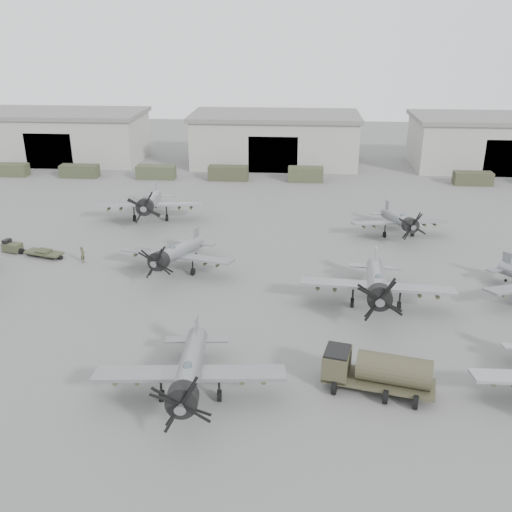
# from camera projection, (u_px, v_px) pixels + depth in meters

# --- Properties ---
(ground) EXTENTS (220.00, 220.00, 0.00)m
(ground) POSITION_uv_depth(u_px,v_px,m) (239.00, 347.00, 44.01)
(ground) COLOR #5C5C59
(ground) RESTS_ON ground
(hangar_left) EXTENTS (29.00, 14.80, 8.70)m
(hangar_left) POSITION_uv_depth(u_px,v_px,m) (63.00, 136.00, 102.13)
(hangar_left) COLOR #9F9E95
(hangar_left) RESTS_ON ground
(hangar_center) EXTENTS (29.00, 14.80, 8.70)m
(hangar_center) POSITION_uv_depth(u_px,v_px,m) (275.00, 139.00, 99.50)
(hangar_center) COLOR #9F9E95
(hangar_center) RESTS_ON ground
(hangar_right) EXTENTS (29.00, 14.80, 8.70)m
(hangar_right) POSITION_uv_depth(u_px,v_px,m) (498.00, 142.00, 96.87)
(hangar_right) COLOR #9F9E95
(hangar_right) RESTS_ON ground
(support_truck_0) EXTENTS (5.92, 2.20, 1.98)m
(support_truck_0) POSITION_uv_depth(u_px,v_px,m) (10.00, 170.00, 92.71)
(support_truck_0) COLOR #3A3E29
(support_truck_0) RESTS_ON ground
(support_truck_1) EXTENTS (6.10, 2.20, 1.99)m
(support_truck_1) POSITION_uv_depth(u_px,v_px,m) (80.00, 171.00, 91.89)
(support_truck_1) COLOR #353B26
(support_truck_1) RESTS_ON ground
(support_truck_2) EXTENTS (6.16, 2.20, 2.09)m
(support_truck_2) POSITION_uv_depth(u_px,v_px,m) (156.00, 172.00, 91.01)
(support_truck_2) COLOR #3A412A
(support_truck_2) RESTS_ON ground
(support_truck_3) EXTENTS (6.28, 2.20, 2.23)m
(support_truck_3) POSITION_uv_depth(u_px,v_px,m) (228.00, 173.00, 90.17)
(support_truck_3) COLOR #373925
(support_truck_3) RESTS_ON ground
(support_truck_4) EXTENTS (5.47, 2.20, 2.29)m
(support_truck_4) POSITION_uv_depth(u_px,v_px,m) (306.00, 174.00, 89.32)
(support_truck_4) COLOR #3C4029
(support_truck_4) RESTS_ON ground
(support_truck_6) EXTENTS (5.78, 2.20, 1.98)m
(support_truck_6) POSITION_uv_depth(u_px,v_px,m) (473.00, 178.00, 87.60)
(support_truck_6) COLOR #383925
(support_truck_6) RESTS_ON ground
(aircraft_near_1) EXTENTS (12.68, 11.41, 5.05)m
(aircraft_near_1) POSITION_uv_depth(u_px,v_px,m) (189.00, 372.00, 36.80)
(aircraft_near_1) COLOR gray
(aircraft_near_1) RESTS_ON ground
(aircraft_mid_1) EXTENTS (11.73, 10.55, 4.66)m
(aircraft_mid_1) POSITION_uv_depth(u_px,v_px,m) (175.00, 253.00, 56.14)
(aircraft_mid_1) COLOR gray
(aircraft_mid_1) RESTS_ON ground
(aircraft_mid_2) EXTENTS (13.40, 12.06, 5.34)m
(aircraft_mid_2) POSITION_uv_depth(u_px,v_px,m) (377.00, 284.00, 48.89)
(aircraft_mid_2) COLOR #909398
(aircraft_mid_2) RESTS_ON ground
(aircraft_far_0) EXTENTS (13.53, 12.18, 5.38)m
(aircraft_far_0) POSITION_uv_depth(u_px,v_px,m) (149.00, 203.00, 70.86)
(aircraft_far_0) COLOR #919499
(aircraft_far_0) RESTS_ON ground
(aircraft_far_1) EXTENTS (11.18, 10.06, 4.44)m
(aircraft_far_1) POSITION_uv_depth(u_px,v_px,m) (400.00, 221.00, 65.75)
(aircraft_far_1) COLOR gray
(aircraft_far_1) RESTS_ON ground
(fuel_tanker) EXTENTS (7.79, 4.05, 2.86)m
(fuel_tanker) POSITION_uv_depth(u_px,v_px,m) (377.00, 370.00, 38.21)
(fuel_tanker) COLOR #3D3A27
(fuel_tanker) RESTS_ON ground
(tug_trailer) EXTENTS (7.26, 3.19, 1.44)m
(tug_trailer) POSITION_uv_depth(u_px,v_px,m) (24.00, 249.00, 61.44)
(tug_trailer) COLOR #353825
(tug_trailer) RESTS_ON ground
(ground_crew) EXTENTS (0.47, 0.68, 1.79)m
(ground_crew) POSITION_uv_depth(u_px,v_px,m) (83.00, 255.00, 59.13)
(ground_crew) COLOR #3D3F29
(ground_crew) RESTS_ON ground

